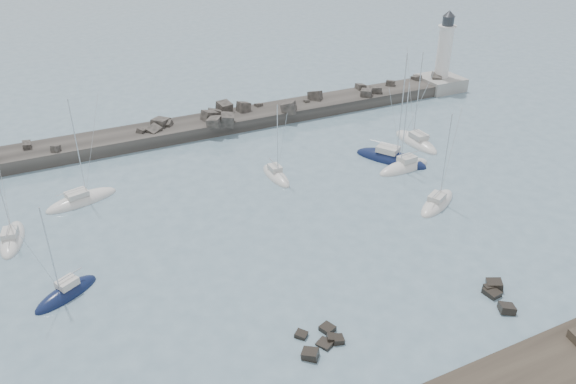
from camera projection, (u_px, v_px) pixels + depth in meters
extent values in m
plane|color=slate|center=(309.00, 273.00, 54.03)|extent=(400.00, 400.00, 0.00)
cube|color=black|center=(325.00, 345.00, 45.67)|extent=(1.56, 1.60, 0.86)
cube|color=black|center=(338.00, 340.00, 45.91)|extent=(1.20, 1.18, 0.77)
cube|color=black|center=(301.00, 335.00, 46.47)|extent=(1.30, 1.33, 0.68)
cube|color=black|center=(331.00, 339.00, 45.95)|extent=(1.19, 1.17, 0.87)
cube|color=black|center=(310.00, 355.00, 44.37)|extent=(1.72, 1.70, 1.07)
cube|color=black|center=(327.00, 330.00, 47.08)|extent=(1.39, 1.43, 0.72)
cube|color=black|center=(507.00, 308.00, 49.11)|extent=(1.83, 1.80, 1.02)
cube|color=black|center=(507.00, 308.00, 49.58)|extent=(1.11, 1.05, 0.63)
cube|color=black|center=(494.00, 287.00, 51.99)|extent=(2.00, 2.07, 1.60)
cube|color=black|center=(488.00, 289.00, 51.53)|extent=(0.94, 0.85, 0.83)
cube|color=black|center=(491.00, 295.00, 51.20)|extent=(1.38, 1.61, 1.25)
cube|color=#2F2C29|center=(140.00, 141.00, 80.89)|extent=(115.00, 6.00, 3.20)
cube|color=#2F2C29|center=(416.00, 79.00, 101.00)|extent=(1.54, 1.91, 1.55)
cube|color=#2F2C29|center=(436.00, 78.00, 100.21)|extent=(2.49, 2.77, 1.97)
cube|color=#2F2C29|center=(214.00, 114.00, 85.86)|extent=(2.44, 2.19, 1.97)
cube|color=#2F2C29|center=(215.00, 122.00, 82.01)|extent=(2.85, 2.85, 1.52)
cube|color=#2F2C29|center=(161.00, 124.00, 82.12)|extent=(3.34, 3.33, 1.93)
cube|color=#2F2C29|center=(243.00, 108.00, 87.12)|extent=(2.25, 2.05, 2.24)
cube|color=#2F2C29|center=(315.00, 97.00, 91.82)|extent=(2.76, 3.09, 2.48)
cube|color=#2F2C29|center=(224.00, 107.00, 86.80)|extent=(2.43, 2.59, 1.91)
cube|color=#2F2C29|center=(227.00, 120.00, 82.81)|extent=(2.45, 2.62, 2.26)
cube|color=#2F2C29|center=(168.00, 125.00, 82.07)|extent=(2.00, 1.88, 1.54)
cube|color=#2F2C29|center=(154.00, 131.00, 80.25)|extent=(2.45, 2.57, 1.89)
cube|color=#2F2C29|center=(390.00, 84.00, 97.99)|extent=(1.94, 1.93, 1.25)
cube|color=#2F2C29|center=(27.00, 146.00, 74.94)|extent=(1.18, 1.50, 1.27)
cube|color=#2F2C29|center=(376.00, 90.00, 94.70)|extent=(2.52, 2.36, 1.41)
cube|color=#2F2C29|center=(361.00, 87.00, 96.47)|extent=(1.74, 2.03, 1.35)
cube|color=#2F2C29|center=(56.00, 149.00, 74.05)|extent=(1.47, 1.59, 1.30)
cube|color=#2F2C29|center=(291.00, 108.00, 87.16)|extent=(1.49, 1.57, 1.60)
cube|color=#2F2C29|center=(209.00, 116.00, 83.97)|extent=(2.75, 2.34, 2.10)
cube|color=#2F2C29|center=(307.00, 102.00, 90.73)|extent=(0.87, 1.06, 0.94)
cube|color=#2F2C29|center=(446.00, 86.00, 99.24)|extent=(1.76, 1.79, 1.15)
cube|color=#2F2C29|center=(259.00, 106.00, 89.14)|extent=(1.35, 1.37, 1.12)
cube|color=#2F2C29|center=(366.00, 94.00, 93.21)|extent=(2.39, 2.36, 1.69)
cube|color=#2F2C29|center=(141.00, 132.00, 79.82)|extent=(1.82, 1.56, 1.50)
cube|color=#2F2C29|center=(289.00, 108.00, 87.18)|extent=(3.27, 3.48, 2.60)
cube|color=gray|center=(440.00, 85.00, 101.58)|extent=(7.00, 7.00, 3.00)
cylinder|color=white|center=(444.00, 52.00, 98.67)|extent=(2.50, 2.50, 9.00)
cylinder|color=white|center=(448.00, 26.00, 96.53)|extent=(3.20, 3.20, 0.25)
cylinder|color=#2E3137|center=(448.00, 21.00, 96.10)|extent=(2.00, 2.00, 1.60)
cone|color=#2E3137|center=(449.00, 13.00, 95.47)|extent=(2.20, 2.20, 1.00)
ellipsoid|color=#0E193E|center=(67.00, 295.00, 51.07)|extent=(6.59, 4.94, 1.93)
cube|color=beige|center=(67.00, 283.00, 50.74)|extent=(2.21, 2.03, 0.70)
cylinder|color=silver|center=(50.00, 251.00, 48.19)|extent=(0.12, 0.12, 8.70)
cylinder|color=silver|center=(70.00, 275.00, 50.75)|extent=(2.29, 1.37, 0.10)
ellipsoid|color=silver|center=(13.00, 240.00, 58.89)|extent=(3.54, 7.56, 1.94)
cube|color=beige|center=(10.00, 233.00, 58.03)|extent=(1.81, 2.27, 0.64)
cylinder|color=silver|center=(0.00, 190.00, 56.60)|extent=(0.11, 0.11, 9.82)
cylinder|color=silver|center=(7.00, 231.00, 57.31)|extent=(0.62, 2.88, 0.09)
ellipsoid|color=silver|center=(82.00, 201.00, 66.07)|extent=(8.99, 4.80, 2.03)
cube|color=beige|center=(77.00, 194.00, 65.26)|extent=(2.77, 2.30, 0.60)
cylinder|color=silver|center=(77.00, 148.00, 63.23)|extent=(0.10, 0.10, 11.60)
cylinder|color=silver|center=(71.00, 191.00, 64.64)|extent=(3.34, 0.97, 0.09)
ellipsoid|color=silver|center=(276.00, 177.00, 71.54)|extent=(2.09, 6.71, 1.87)
cube|color=beige|center=(275.00, 168.00, 71.26)|extent=(1.36, 1.88, 0.64)
cylinder|color=silver|center=(278.00, 140.00, 68.54)|extent=(0.11, 0.11, 9.05)
cylinder|color=silver|center=(273.00, 162.00, 71.34)|extent=(0.10, 2.68, 0.09)
ellipsoid|color=silver|center=(437.00, 204.00, 65.50)|extent=(7.77, 5.61, 1.91)
cube|color=beige|center=(437.00, 197.00, 64.69)|extent=(2.58, 2.33, 0.61)
cylinder|color=silver|center=(446.00, 156.00, 63.06)|extent=(0.10, 0.10, 10.19)
cylinder|color=silver|center=(436.00, 194.00, 64.04)|extent=(2.71, 1.49, 0.09)
ellipsoid|color=#0E193E|center=(391.00, 160.00, 75.89)|extent=(7.97, 10.20, 2.52)
cube|color=beige|center=(388.00, 149.00, 75.42)|extent=(3.21, 3.47, 0.79)
cylinder|color=silver|center=(402.00, 106.00, 71.70)|extent=(0.14, 0.14, 13.60)
cylinder|color=silver|center=(384.00, 143.00, 75.39)|extent=(2.22, 3.48, 0.11)
ellipsoid|color=silver|center=(404.00, 168.00, 73.64)|extent=(8.25, 3.29, 2.17)
cube|color=beige|center=(407.00, 159.00, 73.20)|extent=(2.40, 1.84, 0.72)
cylinder|color=silver|center=(405.00, 124.00, 70.26)|extent=(0.12, 0.12, 10.86)
cylinder|color=silver|center=(411.00, 153.00, 73.13)|extent=(3.21, 0.43, 0.10)
ellipsoid|color=silver|center=(416.00, 143.00, 80.78)|extent=(2.78, 8.93, 2.28)
cube|color=beige|center=(419.00, 136.00, 79.79)|extent=(1.80, 2.50, 0.73)
cylinder|color=silver|center=(418.00, 95.00, 77.95)|extent=(0.12, 0.12, 12.05)
cylinder|color=silver|center=(422.00, 133.00, 78.97)|extent=(0.11, 3.57, 0.10)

